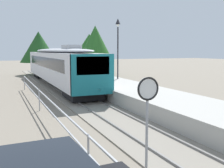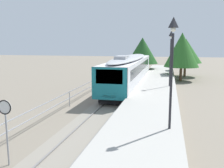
% 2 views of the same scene
% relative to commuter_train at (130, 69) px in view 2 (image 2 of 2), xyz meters
% --- Properties ---
extents(ground_plane, '(160.00, 160.00, 0.00)m').
position_rel_commuter_train_xyz_m(ground_plane, '(-3.00, -9.32, -2.15)').
color(ground_plane, slate).
extents(track_rails, '(3.20, 60.00, 0.14)m').
position_rel_commuter_train_xyz_m(track_rails, '(0.00, -9.32, -2.12)').
color(track_rails, gray).
rests_on(track_rails, ground).
extents(commuter_train, '(2.82, 20.83, 3.74)m').
position_rel_commuter_train_xyz_m(commuter_train, '(0.00, 0.00, 0.00)').
color(commuter_train, silver).
rests_on(commuter_train, track_rails).
extents(station_platform, '(3.90, 60.00, 0.90)m').
position_rel_commuter_train_xyz_m(station_platform, '(3.25, -9.32, -1.70)').
color(station_platform, '#A8A59E').
rests_on(station_platform, ground).
extents(platform_lamp_mid_platform, '(0.34, 0.34, 5.35)m').
position_rel_commuter_train_xyz_m(platform_lamp_mid_platform, '(4.57, -16.56, 2.47)').
color(platform_lamp_mid_platform, '#232328').
rests_on(platform_lamp_mid_platform, station_platform).
extents(platform_lamp_far_end, '(0.34, 0.34, 5.35)m').
position_rel_commuter_train_xyz_m(platform_lamp_far_end, '(4.57, -3.90, 2.47)').
color(platform_lamp_far_end, '#232328').
rests_on(platform_lamp_far_end, station_platform).
extents(speed_limit_sign, '(0.61, 0.10, 2.81)m').
position_rel_commuter_train_xyz_m(speed_limit_sign, '(-1.96, -20.10, -0.03)').
color(speed_limit_sign, '#9EA0A5').
rests_on(speed_limit_sign, ground).
extents(tree_behind_carpark, '(4.67, 4.67, 6.53)m').
position_rel_commuter_train_xyz_m(tree_behind_carpark, '(6.10, 6.34, 2.07)').
color(tree_behind_carpark, brown).
rests_on(tree_behind_carpark, ground).
extents(tree_behind_station_far, '(5.21, 5.21, 6.07)m').
position_rel_commuter_train_xyz_m(tree_behind_station_far, '(0.08, 13.01, 1.77)').
color(tree_behind_station_far, brown).
rests_on(tree_behind_station_far, ground).
extents(tree_distant_left, '(4.91, 4.91, 5.79)m').
position_rel_commuter_train_xyz_m(tree_distant_left, '(6.91, 11.14, 1.81)').
color(tree_distant_left, brown).
rests_on(tree_distant_left, ground).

